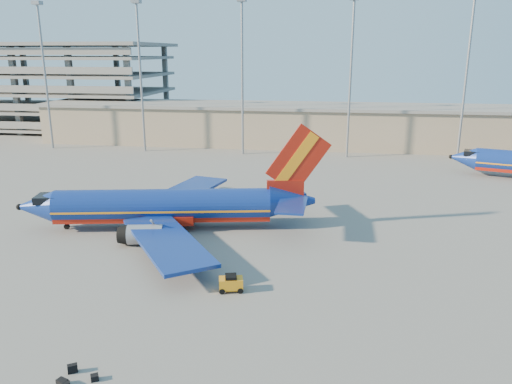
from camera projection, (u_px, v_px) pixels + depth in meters
The scene contains 7 objects.
ground at pixel (212, 239), 52.99m from camera, with size 220.00×220.00×0.00m, color slate.
terminal_building at pixel (322, 125), 105.54m from camera, with size 122.00×16.00×8.50m.
parking_garage at pixel (46, 82), 129.36m from camera, with size 62.00×32.00×21.40m.
light_mast_row at pixel (296, 61), 91.28m from camera, with size 101.60×1.60×28.65m.
aircraft_main at pixel (171, 207), 55.75m from camera, with size 34.44×32.82×11.76m.
baggage_tug at pixel (231, 283), 41.27m from camera, with size 2.21×1.62×1.43m.
luggage_pile at pixel (72, 378), 30.05m from camera, with size 2.35×2.10×0.55m.
Camera 1 is at (12.14, -48.37, 19.15)m, focal length 35.00 mm.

